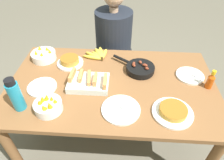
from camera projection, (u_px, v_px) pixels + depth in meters
The scene contains 15 objects.
ground_plane at pixel (112, 137), 2.00m from camera, with size 14.00×14.00×0.00m, color #666051.
dining_table at pixel (112, 92), 1.58m from camera, with size 1.57×0.92×0.73m.
banana_bunch at pixel (98, 55), 1.77m from camera, with size 0.22×0.20×0.04m.
melon_tray at pixel (89, 82), 1.47m from camera, with size 0.30×0.20×0.10m.
skillet at pixel (140, 68), 1.61m from camera, with size 0.34×0.28×0.08m.
frittata_plate_center at pixel (173, 111), 1.28m from camera, with size 0.27×0.27×0.05m.
frittata_plate_side at pixel (70, 61), 1.68m from camera, with size 0.22×0.22×0.06m.
empty_plate_near_front at pixel (121, 109), 1.31m from camera, with size 0.26×0.26×0.02m.
empty_plate_far_left at pixel (190, 76), 1.57m from camera, with size 0.22×0.22×0.02m.
empty_plate_far_right at pixel (42, 87), 1.47m from camera, with size 0.21×0.21×0.02m.
fruit_bowl_mango at pixel (48, 106), 1.29m from camera, with size 0.18×0.18×0.12m.
fruit_bowl_citrus at pixel (44, 55), 1.73m from camera, with size 0.21×0.21×0.12m.
water_bottle at pixel (15, 95), 1.26m from camera, with size 0.08×0.08×0.25m.
hot_sauce_bottle at pixel (211, 80), 1.44m from camera, with size 0.05×0.05×0.15m.
person_figure at pixel (114, 55), 2.20m from camera, with size 0.41×0.41×1.23m.
Camera 1 is at (0.07, -1.12, 1.75)m, focal length 32.00 mm.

